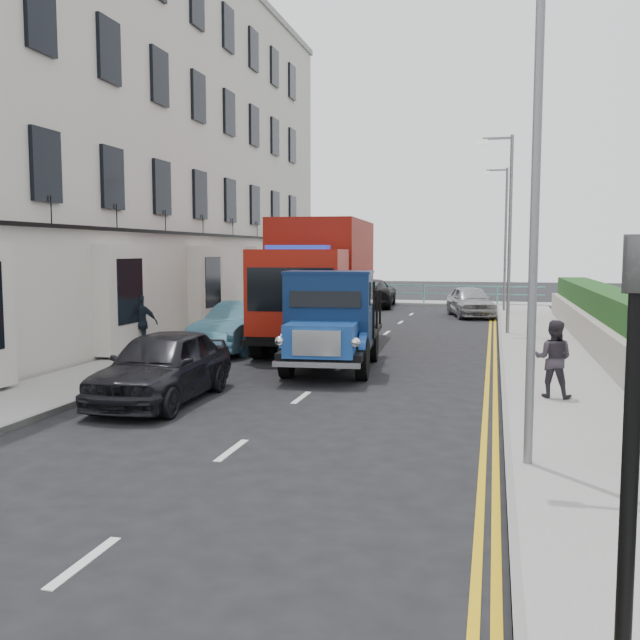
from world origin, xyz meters
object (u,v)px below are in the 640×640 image
(lamp_far, at_px, (503,231))
(parked_car_front, at_px, (162,366))
(lamp_mid, at_px, (506,223))
(lamp_near, at_px, (526,175))
(bedford_lorry, at_px, (330,327))
(red_lorry, at_px, (319,279))

(lamp_far, height_order, parked_car_front, lamp_far)
(lamp_mid, xyz_separation_m, lamp_far, (0.00, 10.00, 0.00))
(lamp_near, xyz_separation_m, lamp_mid, (0.00, 16.00, 0.00))
(lamp_mid, relative_size, bedford_lorry, 1.30)
(lamp_near, xyz_separation_m, red_lorry, (-5.77, 12.00, -1.87))
(lamp_mid, bearing_deg, parked_car_front, -117.53)
(lamp_near, bearing_deg, red_lorry, 115.66)
(lamp_far, xyz_separation_m, bedford_lorry, (-4.29, -18.91, -2.85))
(lamp_far, bearing_deg, red_lorry, -112.39)
(lamp_far, distance_m, bedford_lorry, 19.60)
(lamp_far, xyz_separation_m, parked_car_front, (-6.78, -23.00, -3.27))
(lamp_near, height_order, lamp_mid, same)
(red_lorry, bearing_deg, parked_car_front, -99.34)
(lamp_near, distance_m, parked_car_front, 8.10)
(bedford_lorry, height_order, red_lorry, red_lorry)
(bedford_lorry, height_order, parked_car_front, bedford_lorry)
(parked_car_front, bearing_deg, lamp_mid, 60.88)
(lamp_mid, height_order, bedford_lorry, lamp_mid)
(lamp_near, height_order, parked_car_front, lamp_near)
(lamp_mid, relative_size, parked_car_front, 1.65)
(lamp_near, bearing_deg, lamp_mid, 90.00)
(lamp_far, bearing_deg, lamp_mid, -90.00)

